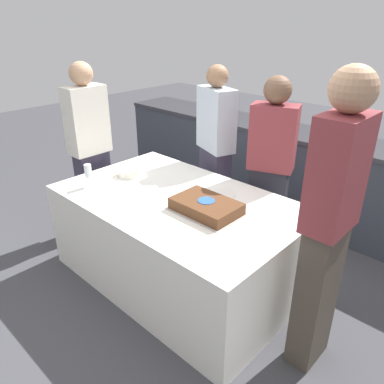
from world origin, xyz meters
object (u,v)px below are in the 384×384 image
object	(u,v)px
person_seated_left	(90,149)
person_seated_right	(328,226)
cake	(206,206)
plate_stack	(129,172)
person_standing_back	(215,152)
wine_glass	(88,172)
person_cutting_cake	(270,168)

from	to	relation	value
person_seated_left	person_seated_right	xyz separation A→B (m)	(2.31, 0.00, 0.10)
cake	plate_stack	size ratio (longest dim) A/B	2.46
person_standing_back	cake	bearing A→B (deg)	147.18
cake	person_seated_right	world-z (taller)	person_seated_right
wine_glass	person_cutting_cake	xyz separation A→B (m)	(0.96, 1.13, -0.03)
cake	wine_glass	world-z (taller)	wine_glass
plate_stack	person_standing_back	bearing A→B (deg)	67.59
cake	person_seated_left	bearing A→B (deg)	179.45
cake	person_cutting_cake	world-z (taller)	person_cutting_cake
wine_glass	cake	bearing A→B (deg)	18.60
wine_glass	person_cutting_cake	world-z (taller)	person_cutting_cake
person_cutting_cake	person_seated_left	size ratio (longest dim) A/B	0.97
wine_glass	person_standing_back	world-z (taller)	person_standing_back
cake	wine_glass	size ratio (longest dim) A/B	2.63
plate_stack	person_cutting_cake	world-z (taller)	person_cutting_cake
wine_glass	person_seated_left	size ratio (longest dim) A/B	0.12
plate_stack	wine_glass	distance (m)	0.38
person_seated_right	cake	bearing A→B (deg)	-89.07
person_standing_back	wine_glass	bearing A→B (deg)	92.89
person_seated_right	person_standing_back	bearing A→B (deg)	-118.60
wine_glass	person_seated_left	bearing A→B (deg)	145.64
person_cutting_cake	person_seated_left	bearing A→B (deg)	8.06
cake	person_standing_back	bearing A→B (deg)	126.50
person_seated_left	person_standing_back	world-z (taller)	person_seated_left
person_seated_right	person_standing_back	size ratio (longest dim) A/B	1.12
person_cutting_cake	person_standing_back	size ratio (longest dim) A/B	0.98
cake	wine_glass	distance (m)	1.02
person_cutting_cake	person_seated_left	xyz separation A→B (m)	(-1.46, -0.79, 0.03)
plate_stack	person_standing_back	world-z (taller)	person_standing_back
cake	plate_stack	bearing A→B (deg)	177.40
person_cutting_cake	person_standing_back	xyz separation A→B (m)	(-0.60, 0.00, 0.00)
cake	person_standing_back	distance (m)	1.01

